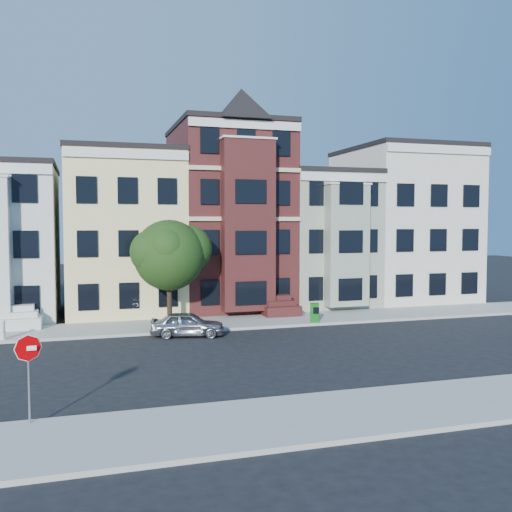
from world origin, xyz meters
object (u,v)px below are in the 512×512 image
object	(u,v)px
street_tree	(169,260)
stop_sign	(29,373)
parked_car	(187,324)
fire_hydrant	(3,332)
newspaper_box	(315,313)

from	to	relation	value
street_tree	stop_sign	world-z (taller)	street_tree
parked_car	fire_hydrant	bearing A→B (deg)	96.42
fire_hydrant	stop_sign	world-z (taller)	stop_sign
street_tree	fire_hydrant	distance (m)	9.06
street_tree	parked_car	bearing A→B (deg)	-80.47
street_tree	parked_car	world-z (taller)	street_tree
parked_car	fire_hydrant	size ratio (longest dim) A/B	4.82
parked_car	stop_sign	world-z (taller)	stop_sign
street_tree	stop_sign	bearing A→B (deg)	-112.90
stop_sign	fire_hydrant	bearing A→B (deg)	99.14
fire_hydrant	street_tree	bearing A→B (deg)	11.95
stop_sign	parked_car	bearing A→B (deg)	59.46
newspaper_box	stop_sign	xyz separation A→B (m)	(-14.02, -12.71, 0.89)
street_tree	newspaper_box	distance (m)	8.68
street_tree	newspaper_box	bearing A→B (deg)	-11.69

